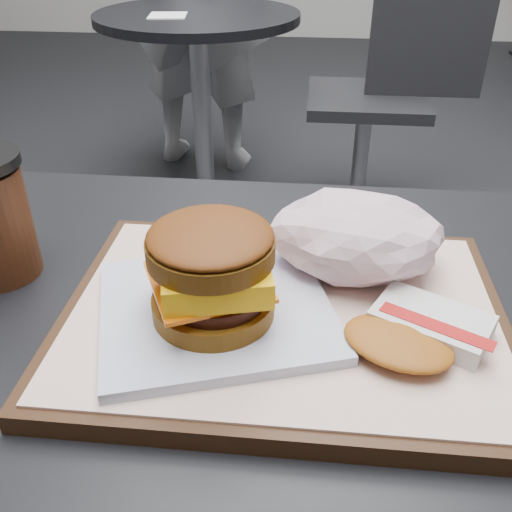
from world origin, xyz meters
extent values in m
cube|color=black|center=(0.00, 0.00, 0.75)|extent=(0.80, 0.60, 0.04)
cube|color=black|center=(0.04, 0.01, 0.78)|extent=(0.38, 0.28, 0.02)
cube|color=silver|center=(0.04, 0.01, 0.79)|extent=(0.36, 0.26, 0.00)
cube|color=white|center=(-0.02, -0.01, 0.80)|extent=(0.23, 0.22, 0.01)
cylinder|color=brown|center=(-0.02, -0.02, 0.81)|extent=(0.13, 0.13, 0.02)
cylinder|color=#321007|center=(-0.02, -0.02, 0.82)|extent=(0.11, 0.11, 0.01)
cube|color=orange|center=(-0.02, -0.02, 0.83)|extent=(0.12, 0.12, 0.00)
cube|color=yellow|center=(-0.01, -0.02, 0.84)|extent=(0.10, 0.10, 0.02)
cylinder|color=#643C0E|center=(-0.02, -0.02, 0.86)|extent=(0.13, 0.13, 0.02)
ellipsoid|color=#65310E|center=(-0.02, -0.02, 0.87)|extent=(0.12, 0.12, 0.02)
cube|color=silver|center=(0.16, -0.01, 0.80)|extent=(0.11, 0.09, 0.02)
cube|color=#B21917|center=(0.16, -0.03, 0.81)|extent=(0.09, 0.06, 0.00)
ellipsoid|color=#AC621B|center=(0.13, -0.04, 0.80)|extent=(0.10, 0.09, 0.01)
cylinder|color=black|center=(-0.35, 1.65, 0.01)|extent=(0.44, 0.44, 0.02)
cylinder|color=#A5A5AA|center=(-0.35, 1.65, 0.37)|extent=(0.07, 0.07, 0.70)
cylinder|color=black|center=(-0.35, 1.65, 0.73)|extent=(0.70, 0.70, 0.03)
cube|color=white|center=(-0.43, 1.56, 0.75)|extent=(0.13, 0.13, 0.00)
cylinder|color=#9F9FA4|center=(0.25, 1.68, 0.22)|extent=(0.06, 0.06, 0.44)
cube|color=black|center=(0.25, 1.68, 0.46)|extent=(0.42, 0.42, 0.04)
cube|color=black|center=(0.44, 1.68, 0.68)|extent=(0.40, 0.03, 0.40)
camera|label=1|loc=(0.05, -0.38, 1.09)|focal=40.00mm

